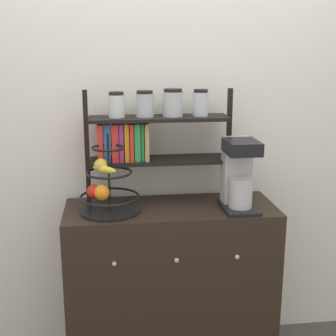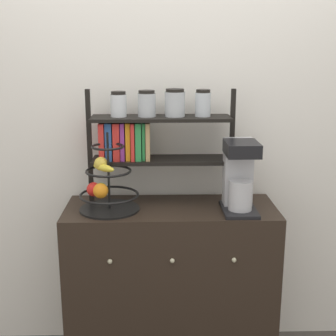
# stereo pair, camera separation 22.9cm
# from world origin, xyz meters

# --- Properties ---
(wall_back) EXTENTS (7.00, 0.05, 2.60)m
(wall_back) POSITION_xyz_m (0.00, 0.48, 1.30)
(wall_back) COLOR silver
(wall_back) RESTS_ON ground_plane
(sideboard) EXTENTS (1.11, 0.45, 0.91)m
(sideboard) POSITION_xyz_m (0.00, 0.22, 0.46)
(sideboard) COLOR black
(sideboard) RESTS_ON ground_plane
(coffee_maker) EXTENTS (0.17, 0.26, 0.36)m
(coffee_maker) POSITION_xyz_m (0.35, 0.17, 1.10)
(coffee_maker) COLOR black
(coffee_maker) RESTS_ON sideboard
(fruit_stand) EXTENTS (0.31, 0.31, 0.41)m
(fruit_stand) POSITION_xyz_m (-0.33, 0.17, 1.04)
(fruit_stand) COLOR black
(fruit_stand) RESTS_ON sideboard
(shelf_hutch) EXTENTS (0.78, 0.20, 0.61)m
(shelf_hutch) POSITION_xyz_m (-0.12, 0.32, 1.30)
(shelf_hutch) COLOR black
(shelf_hutch) RESTS_ON sideboard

